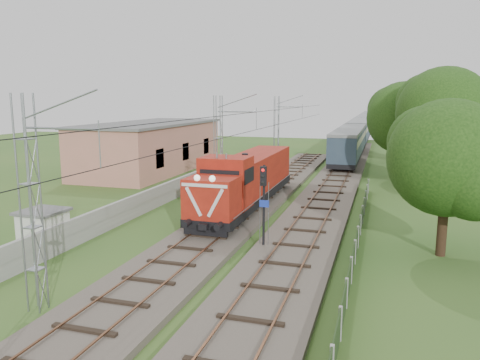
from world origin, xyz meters
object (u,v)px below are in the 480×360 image
(relay_hut, at_px, (44,231))
(signal_post, at_px, (264,193))
(locomotive, at_px, (247,179))
(coach_rake, at_px, (363,126))

(relay_hut, bearing_deg, signal_post, 17.79)
(signal_post, relative_size, relay_hut, 2.04)
(locomotive, relative_size, relay_hut, 7.52)
(locomotive, height_order, signal_post, locomotive)
(signal_post, bearing_deg, coach_rake, 88.65)
(locomotive, xyz_separation_m, signal_post, (3.34, -8.39, 0.90))
(coach_rake, bearing_deg, relay_hut, -99.52)
(locomotive, height_order, relay_hut, locomotive)
(locomotive, relative_size, coach_rake, 0.18)
(coach_rake, xyz_separation_m, signal_post, (-1.66, -70.46, 0.56))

